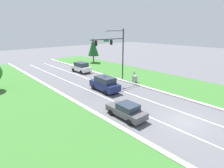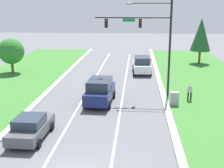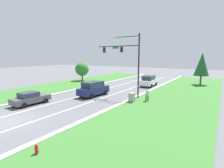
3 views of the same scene
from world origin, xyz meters
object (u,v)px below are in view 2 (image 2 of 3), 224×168
Objects in this scene: graphite_sedan at (31,127)px; oak_near_left_tree at (11,51)px; traffic_signal_mast at (150,34)px; utility_cabinet at (174,99)px; pedestrian at (190,91)px; conifer_near_right_tree at (201,35)px; white_suv at (142,65)px; navy_suv at (100,91)px.

oak_near_left_tree is at bearing 116.20° from graphite_sedan.
utility_cabinet is at bearing -50.55° from traffic_signal_mast.
utility_cabinet is (2.14, -2.60, -5.22)m from traffic_signal_mast.
oak_near_left_tree is at bearing -34.81° from pedestrian.
utility_cabinet is 0.19× the size of conifer_near_right_tree.
traffic_signal_mast is 1.84× the size of white_suv.
traffic_signal_mast is 5.27× the size of pedestrian.
white_suv reaches higher than graphite_sedan.
oak_near_left_tree is (-24.62, -8.32, -1.43)m from conifer_near_right_tree.
navy_suv reaches higher than white_suv.
oak_near_left_tree is (-16.21, -1.29, 1.72)m from white_suv.
oak_near_left_tree is at bearing -177.90° from white_suv.
white_suv is 2.87× the size of pedestrian.
graphite_sedan is at bearing -111.62° from navy_suv.
white_suv is 12.06m from pedestrian.
traffic_signal_mast is 18.97m from conifer_near_right_tree.
navy_suv is 8.58m from graphite_sedan.
graphite_sedan is 12.54m from utility_cabinet.
conifer_near_right_tree reaches higher than graphite_sedan.
white_suv is at bearing 75.88° from navy_suv.
navy_suv is 0.79× the size of conifer_near_right_tree.
traffic_signal_mast is 1.97× the size of graphite_sedan.
traffic_signal_mast is at bearing -89.70° from white_suv.
pedestrian is 22.76m from oak_near_left_tree.
conifer_near_right_tree is (7.91, 17.16, -1.59)m from traffic_signal_mast.
conifer_near_right_tree is (15.78, 27.33, 3.46)m from graphite_sedan.
traffic_signal_mast is at bearing 53.56° from graphite_sedan.
navy_suv is at bearing -109.44° from white_suv.
white_suv is 11.40m from conifer_near_right_tree.
conifer_near_right_tree reaches higher than oak_near_left_tree.
pedestrian is (11.50, 8.98, 0.15)m from graphite_sedan.
pedestrian is at bearing -26.26° from oak_near_left_tree.
navy_suv is 3.07× the size of pedestrian.
traffic_signal_mast is 19.14m from oak_near_left_tree.
oak_near_left_tree reaches higher than navy_suv.
traffic_signal_mast reaches higher than conifer_near_right_tree.
utility_cabinet is (6.45, -0.24, -0.50)m from navy_suv.
navy_suv is 6.47m from utility_cabinet.
traffic_signal_mast is at bearing 31.61° from navy_suv.
white_suv reaches higher than pedestrian.
graphite_sedan is 3.69× the size of utility_cabinet.
graphite_sedan is at bearing -65.07° from oak_near_left_tree.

